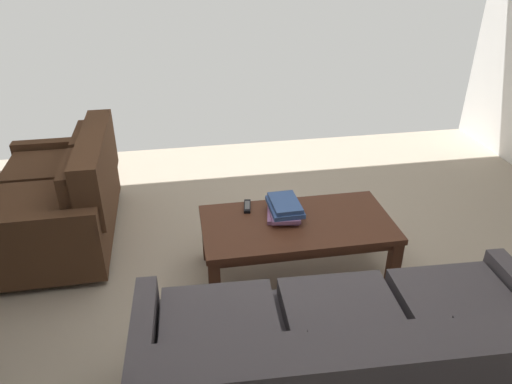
# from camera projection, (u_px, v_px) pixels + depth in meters

# --- Properties ---
(ground_plane) EXTENTS (5.54, 5.11, 0.01)m
(ground_plane) POSITION_uv_depth(u_px,v_px,m) (282.00, 300.00, 3.08)
(ground_plane) COLOR tan
(sofa_main) EXTENTS (1.96, 0.96, 0.85)m
(sofa_main) POSITION_uv_depth(u_px,v_px,m) (353.00, 371.00, 2.13)
(sofa_main) COLOR black
(sofa_main) RESTS_ON ground
(loveseat_near) EXTENTS (0.84, 1.33, 0.82)m
(loveseat_near) POSITION_uv_depth(u_px,v_px,m) (63.00, 197.00, 3.54)
(loveseat_near) COLOR black
(loveseat_near) RESTS_ON ground
(coffee_table) EXTENTS (1.24, 0.64, 0.42)m
(coffee_table) POSITION_uv_depth(u_px,v_px,m) (297.00, 230.00, 3.15)
(coffee_table) COLOR #4C2819
(coffee_table) RESTS_ON ground
(book_stack) EXTENTS (0.25, 0.31, 0.11)m
(book_stack) POSITION_uv_depth(u_px,v_px,m) (284.00, 209.00, 3.16)
(book_stack) COLOR #996699
(book_stack) RESTS_ON coffee_table
(tv_remote) EXTENTS (0.07, 0.17, 0.02)m
(tv_remote) POSITION_uv_depth(u_px,v_px,m) (247.00, 206.00, 3.28)
(tv_remote) COLOR black
(tv_remote) RESTS_ON coffee_table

